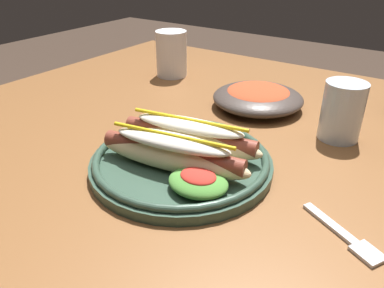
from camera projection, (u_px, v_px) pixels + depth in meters
name	position (u px, v px, depth m)	size (l,w,h in m)	color
dining_table	(212.00, 172.00, 0.78)	(1.15, 1.01, 0.74)	brown
hot_dog_plate	(182.00, 155.00, 0.59)	(0.29, 0.29, 0.08)	#334C3D
fork	(347.00, 237.00, 0.46)	(0.11, 0.07, 0.00)	silver
water_cup	(342.00, 111.00, 0.68)	(0.07, 0.07, 0.11)	silver
extra_cup	(171.00, 54.00, 1.00)	(0.08, 0.08, 0.12)	white
side_bowl	(258.00, 97.00, 0.82)	(0.19, 0.19, 0.05)	#423833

